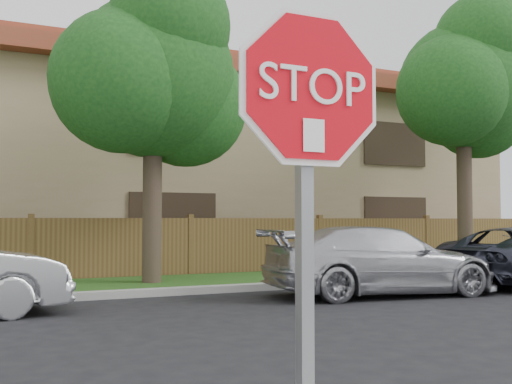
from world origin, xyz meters
name	(u,v)px	position (x,y,z in m)	size (l,w,h in m)	color
far_curb	(43,298)	(0.00, 8.15, 0.07)	(70.00, 0.30, 0.15)	gray
grass_strip	(36,290)	(0.00, 9.80, 0.06)	(70.00, 3.00, 0.12)	#1E4714
fence	(31,251)	(0.00, 11.40, 0.80)	(70.00, 0.12, 1.60)	brown
apartment_building	(19,159)	(0.00, 17.00, 3.53)	(35.20, 9.20, 7.20)	tan
tree_mid	(156,76)	(2.52, 9.57, 4.87)	(4.80, 3.90, 7.35)	#382B21
tree_right	(467,85)	(12.02, 9.57, 5.57)	(4.80, 3.90, 8.20)	#382B21
stop_sign	(309,158)	(0.25, -1.48, 1.83)	(1.01, 0.13, 2.55)	gray
sedan_right	(380,261)	(6.41, 6.31, 0.71)	(1.99, 4.89, 1.42)	#B8B9C0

